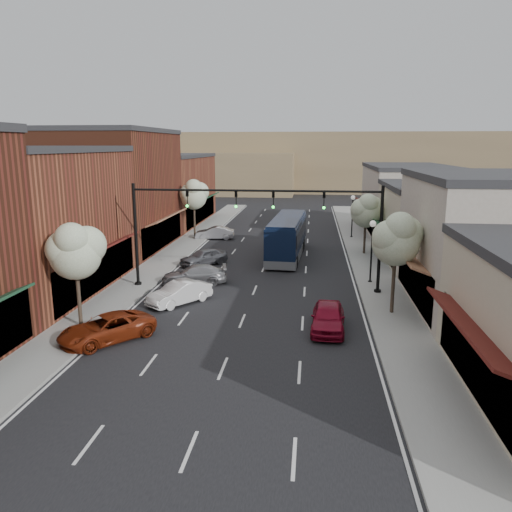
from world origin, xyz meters
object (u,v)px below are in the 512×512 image
(lamp_post_near, at_px, (372,241))
(parked_car_e, at_px, (215,233))
(parked_car_b, at_px, (180,293))
(tree_right_far, at_px, (367,210))
(tree_left_far, at_px, (194,194))
(parked_car_d, at_px, (204,257))
(tree_right_near, at_px, (397,238))
(parked_car_c, at_px, (195,275))
(coach_bus, at_px, (287,236))
(signal_mast_left, at_px, (170,220))
(parked_car_a, at_px, (107,328))
(lamp_post_far, at_px, (353,209))
(signal_mast_right, at_px, (343,223))
(tree_left_near, at_px, (75,250))
(red_hatchback, at_px, (328,317))

(lamp_post_near, xyz_separation_m, parked_car_e, (-14.00, 15.39, -2.35))
(parked_car_b, bearing_deg, tree_right_far, 87.80)
(tree_left_far, distance_m, parked_car_d, 12.49)
(tree_right_near, relative_size, parked_car_c, 1.33)
(tree_left_far, relative_size, coach_bus, 0.54)
(tree_left_far, bearing_deg, parked_car_d, -73.44)
(tree_right_far, relative_size, parked_car_c, 1.21)
(signal_mast_left, height_order, coach_bus, signal_mast_left)
(signal_mast_left, xyz_separation_m, parked_car_a, (-0.58, -9.57, -3.97))
(parked_car_a, bearing_deg, signal_mast_left, 126.72)
(lamp_post_far, xyz_separation_m, parked_car_c, (-12.14, -18.89, -2.35))
(signal_mast_right, bearing_deg, lamp_post_near, 48.95)
(signal_mast_left, distance_m, parked_car_b, 5.39)
(parked_car_b, distance_m, parked_car_e, 21.37)
(signal_mast_right, height_order, signal_mast_left, same)
(signal_mast_right, bearing_deg, tree_right_near, -56.09)
(tree_left_near, xyz_separation_m, lamp_post_far, (16.05, 28.06, -1.22))
(signal_mast_right, bearing_deg, parked_car_e, 123.45)
(red_hatchback, distance_m, parked_car_a, 11.14)
(tree_left_near, relative_size, lamp_post_near, 1.28)
(tree_right_near, relative_size, tree_right_far, 1.10)
(tree_left_near, bearing_deg, tree_left_far, 90.00)
(signal_mast_right, relative_size, parked_car_a, 1.74)
(coach_bus, bearing_deg, parked_car_e, 139.67)
(tree_left_far, relative_size, parked_car_d, 1.53)
(parked_car_e, bearing_deg, tree_left_far, -97.46)
(lamp_post_near, distance_m, lamp_post_far, 17.50)
(signal_mast_right, height_order, tree_left_far, signal_mast_right)
(parked_car_d, height_order, parked_car_e, parked_car_d)
(lamp_post_near, xyz_separation_m, parked_car_d, (-12.67, 4.08, -2.32))
(tree_left_far, height_order, parked_car_a, tree_left_far)
(lamp_post_far, height_order, coach_bus, lamp_post_far)
(signal_mast_left, relative_size, parked_car_e, 2.07)
(tree_left_far, distance_m, parked_car_c, 17.73)
(parked_car_e, bearing_deg, signal_mast_left, -4.07)
(tree_right_near, xyz_separation_m, parked_car_d, (-13.22, 10.63, -3.77))
(lamp_post_far, xyz_separation_m, parked_car_d, (-12.67, -13.42, -2.32))
(red_hatchback, xyz_separation_m, parked_car_b, (-8.82, 3.52, -0.04))
(lamp_post_far, bearing_deg, parked_car_e, -171.42)
(signal_mast_right, height_order, tree_right_near, signal_mast_right)
(parked_car_b, xyz_separation_m, parked_car_d, (-0.67, 9.96, 0.00))
(tree_right_near, height_order, parked_car_e, tree_right_near)
(parked_car_a, distance_m, parked_car_d, 16.20)
(lamp_post_near, bearing_deg, tree_left_near, -146.67)
(parked_car_b, distance_m, parked_car_c, 4.50)
(parked_car_a, xyz_separation_m, parked_car_d, (1.33, 16.15, 0.03))
(parked_car_d, bearing_deg, coach_bus, 72.68)
(tree_right_near, xyz_separation_m, lamp_post_far, (-0.55, 24.06, -1.45))
(red_hatchback, height_order, parked_car_c, red_hatchback)
(coach_bus, bearing_deg, parked_car_c, -119.28)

